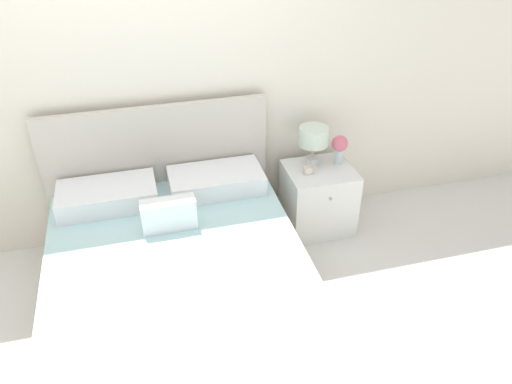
{
  "coord_description": "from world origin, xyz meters",
  "views": [
    {
      "loc": [
        -0.12,
        -3.22,
        2.43
      ],
      "look_at": [
        0.58,
        -0.56,
        0.62
      ],
      "focal_mm": 35.0,
      "sensor_mm": 36.0,
      "label": 1
    }
  ],
  "objects_px": {
    "table_lamp": "(313,138)",
    "flower_vase": "(340,146)",
    "nightstand": "(318,198)",
    "bed": "(180,286)",
    "alarm_clock": "(308,170)"
  },
  "relations": [
    {
      "from": "table_lamp",
      "to": "alarm_clock",
      "type": "xyz_separation_m",
      "value": [
        -0.08,
        -0.13,
        -0.19
      ]
    },
    {
      "from": "bed",
      "to": "flower_vase",
      "type": "bearing_deg",
      "value": 29.52
    },
    {
      "from": "bed",
      "to": "nightstand",
      "type": "relative_size",
      "value": 3.95
    },
    {
      "from": "bed",
      "to": "table_lamp",
      "type": "height_order",
      "value": "bed"
    },
    {
      "from": "bed",
      "to": "flower_vase",
      "type": "height_order",
      "value": "bed"
    },
    {
      "from": "nightstand",
      "to": "flower_vase",
      "type": "bearing_deg",
      "value": 18.4
    },
    {
      "from": "bed",
      "to": "nightstand",
      "type": "height_order",
      "value": "bed"
    },
    {
      "from": "bed",
      "to": "nightstand",
      "type": "bearing_deg",
      "value": 30.95
    },
    {
      "from": "nightstand",
      "to": "flower_vase",
      "type": "height_order",
      "value": "flower_vase"
    },
    {
      "from": "flower_vase",
      "to": "table_lamp",
      "type": "bearing_deg",
      "value": 169.15
    },
    {
      "from": "table_lamp",
      "to": "alarm_clock",
      "type": "height_order",
      "value": "table_lamp"
    },
    {
      "from": "table_lamp",
      "to": "flower_vase",
      "type": "xyz_separation_m",
      "value": [
        0.2,
        -0.04,
        -0.08
      ]
    },
    {
      "from": "flower_vase",
      "to": "bed",
      "type": "bearing_deg",
      "value": -150.48
    },
    {
      "from": "table_lamp",
      "to": "alarm_clock",
      "type": "relative_size",
      "value": 3.9
    },
    {
      "from": "bed",
      "to": "table_lamp",
      "type": "distance_m",
      "value": 1.46
    }
  ]
}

